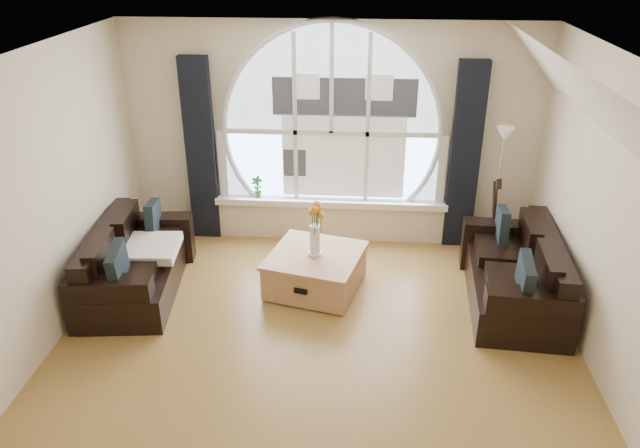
% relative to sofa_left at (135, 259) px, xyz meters
% --- Properties ---
extents(ground, '(5.00, 5.50, 0.01)m').
position_rel_sofa_left_xyz_m(ground, '(2.02, -1.23, -0.40)').
color(ground, brown).
rests_on(ground, ground).
extents(ceiling, '(5.00, 5.50, 0.01)m').
position_rel_sofa_left_xyz_m(ceiling, '(2.02, -1.23, 2.30)').
color(ceiling, silver).
rests_on(ceiling, ground).
extents(wall_back, '(5.00, 0.01, 2.70)m').
position_rel_sofa_left_xyz_m(wall_back, '(2.02, 1.52, 0.95)').
color(wall_back, beige).
rests_on(wall_back, ground).
extents(wall_left, '(0.01, 5.50, 2.70)m').
position_rel_sofa_left_xyz_m(wall_left, '(-0.48, -1.23, 0.95)').
color(wall_left, beige).
rests_on(wall_left, ground).
extents(wall_right, '(0.01, 5.50, 2.70)m').
position_rel_sofa_left_xyz_m(wall_right, '(4.52, -1.23, 0.95)').
color(wall_right, beige).
rests_on(wall_right, ground).
extents(attic_slope, '(0.92, 5.50, 0.72)m').
position_rel_sofa_left_xyz_m(attic_slope, '(4.22, -1.23, 1.95)').
color(attic_slope, silver).
rests_on(attic_slope, ground).
extents(arched_window, '(2.60, 0.06, 2.15)m').
position_rel_sofa_left_xyz_m(arched_window, '(2.02, 1.49, 1.23)').
color(arched_window, silver).
rests_on(arched_window, wall_back).
extents(window_sill, '(2.90, 0.22, 0.08)m').
position_rel_sofa_left_xyz_m(window_sill, '(2.02, 1.42, 0.11)').
color(window_sill, white).
rests_on(window_sill, wall_back).
extents(window_frame, '(2.76, 0.08, 2.15)m').
position_rel_sofa_left_xyz_m(window_frame, '(2.02, 1.46, 1.23)').
color(window_frame, white).
rests_on(window_frame, wall_back).
extents(neighbor_house, '(1.70, 0.02, 1.50)m').
position_rel_sofa_left_xyz_m(neighbor_house, '(2.17, 1.48, 1.10)').
color(neighbor_house, silver).
rests_on(neighbor_house, wall_back).
extents(curtain_left, '(0.35, 0.12, 2.30)m').
position_rel_sofa_left_xyz_m(curtain_left, '(0.42, 1.40, 0.75)').
color(curtain_left, black).
rests_on(curtain_left, ground).
extents(curtain_right, '(0.35, 0.12, 2.30)m').
position_rel_sofa_left_xyz_m(curtain_right, '(3.62, 1.40, 0.75)').
color(curtain_right, black).
rests_on(curtain_right, ground).
extents(sofa_left, '(1.02, 1.76, 0.75)m').
position_rel_sofa_left_xyz_m(sofa_left, '(0.00, 0.00, 0.00)').
color(sofa_left, black).
rests_on(sofa_left, ground).
extents(sofa_right, '(0.98, 1.77, 0.76)m').
position_rel_sofa_left_xyz_m(sofa_right, '(4.03, 0.07, 0.00)').
color(sofa_right, black).
rests_on(sofa_right, ground).
extents(coffee_chest, '(1.16, 1.16, 0.47)m').
position_rel_sofa_left_xyz_m(coffee_chest, '(1.93, 0.20, -0.17)').
color(coffee_chest, '#A77249').
rests_on(coffee_chest, ground).
extents(throw_blanket, '(0.58, 0.58, 0.10)m').
position_rel_sofa_left_xyz_m(throw_blanket, '(0.18, 0.07, 0.10)').
color(throw_blanket, silver).
rests_on(throw_blanket, sofa_left).
extents(vase_flowers, '(0.24, 0.24, 0.70)m').
position_rel_sofa_left_xyz_m(vase_flowers, '(1.93, 0.19, 0.42)').
color(vase_flowers, white).
rests_on(vase_flowers, coffee_chest).
extents(floor_lamp, '(0.24, 0.24, 1.60)m').
position_rel_sofa_left_xyz_m(floor_lamp, '(4.00, 1.18, 0.40)').
color(floor_lamp, '#B2B2B2').
rests_on(floor_lamp, ground).
extents(guitar, '(0.41, 0.32, 1.06)m').
position_rel_sofa_left_xyz_m(guitar, '(3.96, 1.07, 0.13)').
color(guitar, '#975830').
rests_on(guitar, ground).
extents(potted_plant, '(0.16, 0.12, 0.28)m').
position_rel_sofa_left_xyz_m(potted_plant, '(1.10, 1.42, 0.29)').
color(potted_plant, '#1E6023').
rests_on(potted_plant, window_sill).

